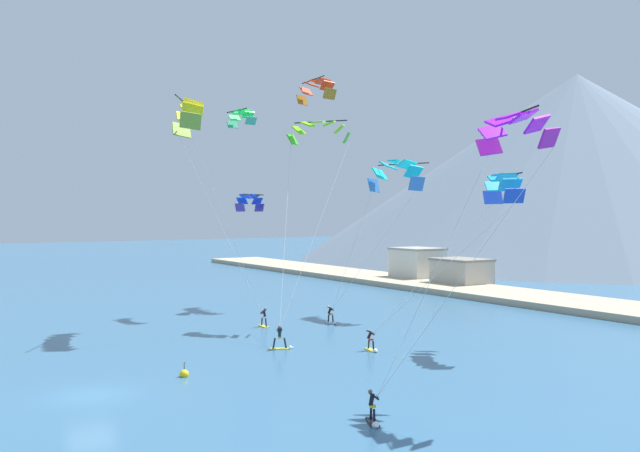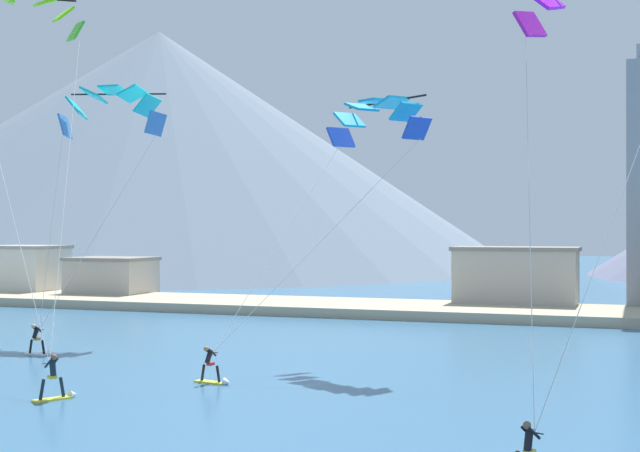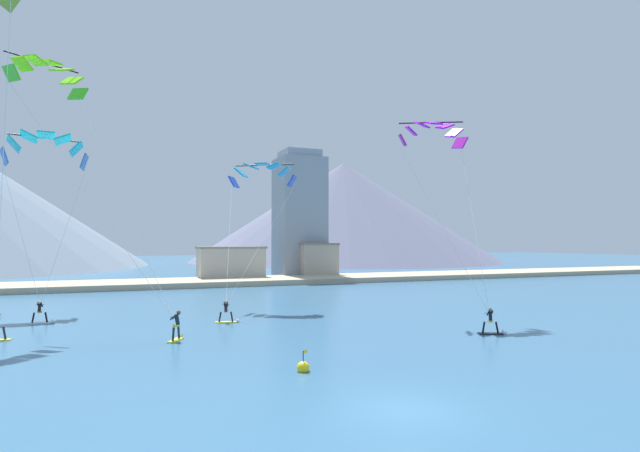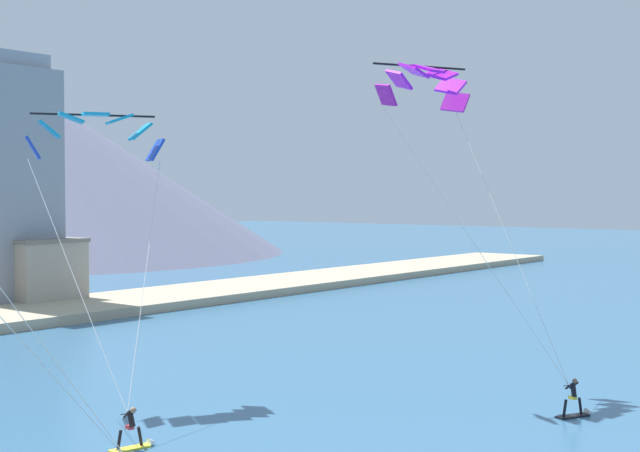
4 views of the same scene
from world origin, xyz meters
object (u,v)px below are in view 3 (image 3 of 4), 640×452
(kitesurfer_near_lead, at_px, (43,317))
(parafoil_kite_near_lead, at_px, (46,147))
(kitesurfer_mid_center, at_px, (229,316))
(kitesurfer_far_right, at_px, (494,327))
(kitesurfer_near_trail, at_px, (178,330))
(race_marker_buoy, at_px, (303,368))
(parafoil_kite_near_trail, at_px, (49,74))
(parafoil_kite_far_right, at_px, (433,132))
(parafoil_kite_mid_center, at_px, (263,173))

(kitesurfer_near_lead, height_order, parafoil_kite_near_lead, parafoil_kite_near_lead)
(kitesurfer_mid_center, relative_size, kitesurfer_far_right, 1.03)
(kitesurfer_near_trail, distance_m, kitesurfer_mid_center, 6.38)
(parafoil_kite_near_lead, bearing_deg, race_marker_buoy, -63.54)
(parafoil_kite_near_lead, bearing_deg, parafoil_kite_near_trail, -82.36)
(parafoil_kite_near_lead, xyz_separation_m, race_marker_buoy, (13.19, -26.51, -13.36))
(kitesurfer_near_trail, xyz_separation_m, kitesurfer_mid_center, (3.97, 4.99, -0.11))
(kitesurfer_near_lead, distance_m, parafoil_kite_far_right, 30.96)
(parafoil_kite_near_lead, bearing_deg, kitesurfer_mid_center, -43.88)
(parafoil_kite_far_right, bearing_deg, kitesurfer_mid_center, 170.91)
(kitesurfer_mid_center, height_order, parafoil_kite_near_trail, parafoil_kite_near_trail)
(kitesurfer_near_lead, xyz_separation_m, kitesurfer_near_trail, (7.90, -9.39, 0.09))
(parafoil_kite_near_lead, relative_size, parafoil_kite_near_trail, 0.82)
(kitesurfer_near_lead, height_order, kitesurfer_mid_center, kitesurfer_near_lead)
(parafoil_kite_near_trail, bearing_deg, kitesurfer_near_trail, -45.92)
(kitesurfer_near_trail, height_order, parafoil_kite_near_trail, parafoil_kite_near_trail)
(kitesurfer_near_lead, relative_size, kitesurfer_near_trail, 0.98)
(kitesurfer_near_lead, distance_m, kitesurfer_mid_center, 12.66)
(parafoil_kite_near_trail, relative_size, race_marker_buoy, 16.06)
(parafoil_kite_near_trail, distance_m, parafoil_kite_mid_center, 17.73)
(kitesurfer_near_lead, relative_size, parafoil_kite_near_trail, 0.11)
(kitesurfer_near_lead, xyz_separation_m, race_marker_buoy, (12.17, -18.51, -0.30))
(parafoil_kite_mid_center, bearing_deg, parafoil_kite_near_trail, -162.21)
(kitesurfer_far_right, height_order, parafoil_kite_near_lead, parafoil_kite_near_lead)
(kitesurfer_far_right, distance_m, parafoil_kite_near_trail, 33.11)
(kitesurfer_far_right, distance_m, parafoil_kite_mid_center, 23.52)
(kitesurfer_mid_center, relative_size, race_marker_buoy, 1.75)
(parafoil_kite_near_trail, bearing_deg, parafoil_kite_mid_center, 17.79)
(kitesurfer_far_right, distance_m, race_marker_buoy, 14.20)
(parafoil_kite_near_lead, relative_size, parafoil_kite_mid_center, 1.19)
(kitesurfer_near_lead, xyz_separation_m, kitesurfer_mid_center, (11.87, -4.40, -0.02))
(kitesurfer_mid_center, height_order, race_marker_buoy, kitesurfer_mid_center)
(kitesurfer_far_right, distance_m, parafoil_kite_near_lead, 37.51)
(parafoil_kite_mid_center, relative_size, race_marker_buoy, 11.07)
(kitesurfer_mid_center, xyz_separation_m, parafoil_kite_mid_center, (4.54, 8.09, 11.26))
(kitesurfer_far_right, xyz_separation_m, parafoil_kite_mid_center, (-9.42, 18.38, 11.26))
(parafoil_kite_mid_center, xyz_separation_m, parafoil_kite_far_right, (10.59, -10.52, 2.28))
(kitesurfer_near_trail, bearing_deg, kitesurfer_near_lead, 130.05)
(parafoil_kite_far_right, xyz_separation_m, race_marker_buoy, (-14.83, -11.69, -13.82))
(parafoil_kite_near_trail, bearing_deg, kitesurfer_mid_center, -14.04)
(kitesurfer_near_trail, xyz_separation_m, race_marker_buoy, (4.27, -9.12, -0.39))
(parafoil_kite_near_lead, bearing_deg, parafoil_kite_far_right, -27.88)
(parafoil_kite_far_right, bearing_deg, parafoil_kite_mid_center, 135.20)
(kitesurfer_far_right, bearing_deg, kitesurfer_near_lead, 150.39)
(parafoil_kite_near_lead, bearing_deg, parafoil_kite_mid_center, -13.88)
(parafoil_kite_near_lead, bearing_deg, kitesurfer_far_right, -40.18)
(kitesurfer_near_lead, relative_size, parafoil_kite_mid_center, 0.16)
(kitesurfer_near_lead, bearing_deg, kitesurfer_far_right, -29.61)
(parafoil_kite_near_trail, relative_size, parafoil_kite_far_right, 1.20)
(kitesurfer_near_trail, bearing_deg, parafoil_kite_near_trail, 134.08)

